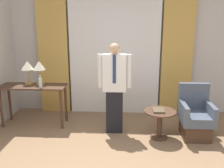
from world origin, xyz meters
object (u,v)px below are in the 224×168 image
bottle_near_edge (40,83)px  side_table (160,119)px  desk (33,92)px  table_lamp_right (39,67)px  armchair (195,118)px  table_lamp_left (27,67)px  person (115,85)px  book (159,110)px

bottle_near_edge → side_table: (2.18, -0.31, -0.55)m
desk → table_lamp_right: 0.50m
armchair → desk: bearing=173.2°
table_lamp_left → table_lamp_right: size_ratio=1.00×
desk → side_table: desk is taller
table_lamp_left → table_lamp_right: (0.23, 0.00, 0.00)m
bottle_near_edge → person: (1.38, -0.10, 0.00)m
table_lamp_left → person: size_ratio=0.28×
desk → person: bearing=-9.3°
book → table_lamp_right: bearing=165.4°
bottle_near_edge → side_table: 2.27m
desk → table_lamp_right: (0.12, 0.10, 0.47)m
armchair → bottle_near_edge: bearing=175.9°
bottle_near_edge → book: 2.20m
desk → table_lamp_right: bearing=41.8°
desk → person: person is taller
side_table → book: bearing=-154.6°
person → table_lamp_right: bearing=166.2°
table_lamp_right → table_lamp_left: bearing=180.0°
bottle_near_edge → side_table: bearing=-8.0°
table_lamp_right → side_table: table_lamp_right is taller
table_lamp_left → side_table: size_ratio=0.83×
person → book: size_ratio=6.53×
desk → table_lamp_left: table_lamp_left is taller
side_table → book: 0.18m
table_lamp_right → side_table: 2.47m
table_lamp_right → book: table_lamp_right is taller
desk → bottle_near_edge: size_ratio=5.47×
table_lamp_left → bottle_near_edge: 0.48m
person → book: person is taller
person → book: (0.77, -0.22, -0.37)m
book → side_table: bearing=25.4°
side_table → book: size_ratio=2.22×
desk → armchair: armchair is taller
desk → person: size_ratio=0.78×
desk → person: (1.59, -0.26, 0.23)m
bottle_near_edge → armchair: 2.87m
bottle_near_edge → person: person is taller
side_table → book: (-0.03, -0.01, 0.17)m
desk → armchair: bearing=-6.8°
person → armchair: bearing=-4.0°
armchair → book: (-0.66, -0.12, 0.18)m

